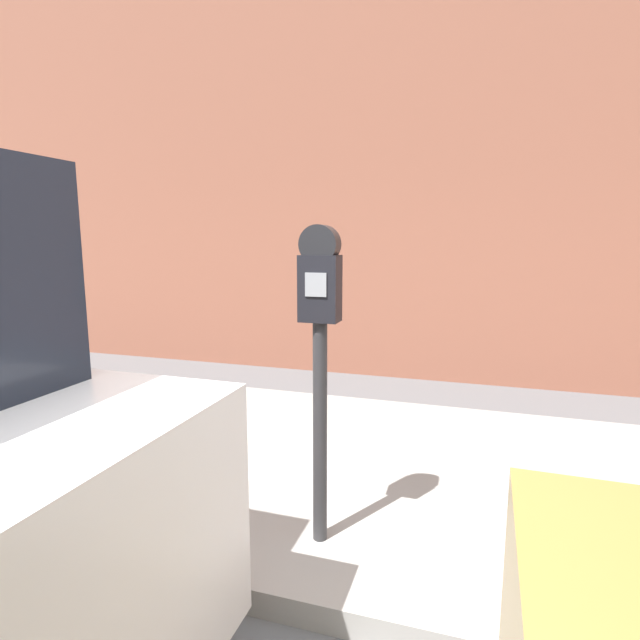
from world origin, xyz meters
The scene contains 3 objects.
sidewalk centered at (0.00, 2.20, 0.07)m, with size 24.00×2.80×0.13m.
building_facade centered at (0.00, 5.06, 2.80)m, with size 24.00×0.30×5.60m.
parking_meter centered at (-0.03, 1.27, 1.22)m, with size 0.19×0.13×1.61m.
Camera 1 is at (0.68, -1.01, 1.67)m, focal length 28.00 mm.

